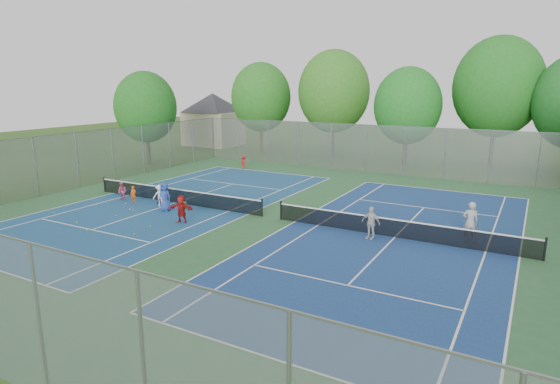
# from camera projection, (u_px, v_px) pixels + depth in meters

# --- Properties ---
(ground) EXTENTS (120.00, 120.00, 0.00)m
(ground) POSITION_uv_depth(u_px,v_px,m) (271.00, 218.00, 26.20)
(ground) COLOR #2C4E18
(ground) RESTS_ON ground
(court_pad) EXTENTS (32.00, 32.00, 0.01)m
(court_pad) POSITION_uv_depth(u_px,v_px,m) (271.00, 218.00, 26.20)
(court_pad) COLOR #2B5C33
(court_pad) RESTS_ON ground
(court_left) EXTENTS (10.97, 23.77, 0.01)m
(court_left) POSITION_uv_depth(u_px,v_px,m) (176.00, 203.00, 29.50)
(court_left) COLOR navy
(court_left) RESTS_ON court_pad
(court_right) EXTENTS (10.97, 23.77, 0.01)m
(court_right) POSITION_uv_depth(u_px,v_px,m) (395.00, 237.00, 22.89)
(court_right) COLOR navy
(court_right) RESTS_ON court_pad
(net_left) EXTENTS (12.87, 0.10, 0.91)m
(net_left) POSITION_uv_depth(u_px,v_px,m) (175.00, 196.00, 29.40)
(net_left) COLOR black
(net_left) RESTS_ON ground
(net_right) EXTENTS (12.87, 0.10, 0.91)m
(net_right) POSITION_uv_depth(u_px,v_px,m) (395.00, 229.00, 22.79)
(net_right) COLOR black
(net_right) RESTS_ON ground
(fence_north) EXTENTS (32.00, 0.10, 4.00)m
(fence_north) POSITION_uv_depth(u_px,v_px,m) (366.00, 149.00, 39.37)
(fence_north) COLOR gray
(fence_north) RESTS_ON ground
(fence_west) EXTENTS (0.10, 32.00, 4.00)m
(fence_west) POSITION_uv_depth(u_px,v_px,m) (77.00, 160.00, 33.31)
(fence_west) COLOR gray
(fence_west) RESTS_ON ground
(house) EXTENTS (11.03, 11.03, 7.30)m
(house) POSITION_uv_depth(u_px,v_px,m) (213.00, 110.00, 56.07)
(house) COLOR #B7A88C
(house) RESTS_ON ground
(tree_nw) EXTENTS (6.40, 6.40, 9.58)m
(tree_nw) POSITION_uv_depth(u_px,v_px,m) (261.00, 97.00, 50.21)
(tree_nw) COLOR #443326
(tree_nw) RESTS_ON ground
(tree_nl) EXTENTS (7.20, 7.20, 10.69)m
(tree_nl) POSITION_uv_depth(u_px,v_px,m) (334.00, 92.00, 47.13)
(tree_nl) COLOR #443326
(tree_nl) RESTS_ON ground
(tree_nc) EXTENTS (6.00, 6.00, 8.85)m
(tree_nc) POSITION_uv_depth(u_px,v_px,m) (408.00, 106.00, 41.91)
(tree_nc) COLOR #443326
(tree_nc) RESTS_ON ground
(tree_nr) EXTENTS (7.60, 7.60, 11.42)m
(tree_nr) POSITION_uv_depth(u_px,v_px,m) (498.00, 87.00, 40.78)
(tree_nr) COLOR #443326
(tree_nr) RESTS_ON ground
(tree_side_w) EXTENTS (5.60, 5.60, 8.47)m
(tree_side_w) POSITION_uv_depth(u_px,v_px,m) (146.00, 107.00, 42.50)
(tree_side_w) COLOR #443326
(tree_side_w) RESTS_ON ground
(ball_crate) EXTENTS (0.43, 0.43, 0.29)m
(ball_crate) POSITION_uv_depth(u_px,v_px,m) (166.00, 207.00, 27.96)
(ball_crate) COLOR #1730B1
(ball_crate) RESTS_ON ground
(ball_hopper) EXTENTS (0.28, 0.28, 0.49)m
(ball_hopper) POSITION_uv_depth(u_px,v_px,m) (184.00, 206.00, 27.90)
(ball_hopper) COLOR green
(ball_hopper) RESTS_ON ground
(student_a) EXTENTS (0.46, 0.37, 1.10)m
(student_a) POSITION_uv_depth(u_px,v_px,m) (133.00, 195.00, 29.38)
(student_a) COLOR #D55514
(student_a) RESTS_ON ground
(student_b) EXTENTS (0.64, 0.52, 1.20)m
(student_b) POSITION_uv_depth(u_px,v_px,m) (122.00, 192.00, 29.97)
(student_b) COLOR #CB4F70
(student_b) RESTS_ON ground
(student_c) EXTENTS (1.00, 0.86, 1.34)m
(student_c) POSITION_uv_depth(u_px,v_px,m) (160.00, 195.00, 28.62)
(student_c) COLOR white
(student_c) RESTS_ON ground
(student_d) EXTENTS (0.74, 0.58, 1.17)m
(student_d) POSITION_uv_depth(u_px,v_px,m) (159.00, 194.00, 29.23)
(student_d) COLOR black
(student_d) RESTS_ON ground
(student_e) EXTENTS (0.87, 0.59, 1.71)m
(student_e) POSITION_uv_depth(u_px,v_px,m) (165.00, 197.00, 27.44)
(student_e) COLOR #294598
(student_e) RESTS_ON ground
(student_f) EXTENTS (1.50, 0.83, 1.54)m
(student_f) POSITION_uv_depth(u_px,v_px,m) (181.00, 209.00, 25.16)
(student_f) COLOR #A21817
(student_f) RESTS_ON ground
(child_far_baseline) EXTENTS (0.87, 0.71, 1.18)m
(child_far_baseline) POSITION_uv_depth(u_px,v_px,m) (244.00, 162.00, 41.12)
(child_far_baseline) COLOR #B21919
(child_far_baseline) RESTS_ON ground
(instructor) EXTENTS (0.82, 0.65, 1.97)m
(instructor) POSITION_uv_depth(u_px,v_px,m) (470.00, 222.00, 22.08)
(instructor) COLOR #969799
(instructor) RESTS_ON ground
(teen_court_b) EXTENTS (1.00, 0.54, 1.63)m
(teen_court_b) POSITION_uv_depth(u_px,v_px,m) (371.00, 223.00, 22.55)
(teen_court_b) COLOR beige
(teen_court_b) RESTS_ON ground
(tennis_ball_0) EXTENTS (0.07, 0.07, 0.07)m
(tennis_ball_0) POSITION_uv_depth(u_px,v_px,m) (134.00, 234.00, 23.27)
(tennis_ball_0) COLOR #B5D732
(tennis_ball_0) RESTS_ON ground
(tennis_ball_1) EXTENTS (0.07, 0.07, 0.07)m
(tennis_ball_1) POSITION_uv_depth(u_px,v_px,m) (97.00, 205.00, 28.97)
(tennis_ball_1) COLOR #CFED37
(tennis_ball_1) RESTS_ON ground
(tennis_ball_2) EXTENTS (0.07, 0.07, 0.07)m
(tennis_ball_2) POSITION_uv_depth(u_px,v_px,m) (77.00, 223.00, 25.19)
(tennis_ball_2) COLOR yellow
(tennis_ball_2) RESTS_ON ground
(tennis_ball_3) EXTENTS (0.07, 0.07, 0.07)m
(tennis_ball_3) POSITION_uv_depth(u_px,v_px,m) (87.00, 230.00, 23.89)
(tennis_ball_3) COLOR yellow
(tennis_ball_3) RESTS_ON ground
(tennis_ball_4) EXTENTS (0.07, 0.07, 0.07)m
(tennis_ball_4) POSITION_uv_depth(u_px,v_px,m) (54.00, 213.00, 27.07)
(tennis_ball_4) COLOR gold
(tennis_ball_4) RESTS_ON ground
(tennis_ball_5) EXTENTS (0.07, 0.07, 0.07)m
(tennis_ball_5) POSITION_uv_depth(u_px,v_px,m) (130.00, 210.00, 27.82)
(tennis_ball_5) COLOR #E4F238
(tennis_ball_5) RESTS_ON ground
(tennis_ball_6) EXTENTS (0.07, 0.07, 0.07)m
(tennis_ball_6) POSITION_uv_depth(u_px,v_px,m) (116.00, 216.00, 26.55)
(tennis_ball_6) COLOR #BCD732
(tennis_ball_6) RESTS_ON ground
(tennis_ball_7) EXTENTS (0.07, 0.07, 0.07)m
(tennis_ball_7) POSITION_uv_depth(u_px,v_px,m) (126.00, 204.00, 29.23)
(tennis_ball_7) COLOR #E8F539
(tennis_ball_7) RESTS_ON ground
(tennis_ball_8) EXTENTS (0.07, 0.07, 0.07)m
(tennis_ball_8) POSITION_uv_depth(u_px,v_px,m) (133.00, 211.00, 27.60)
(tennis_ball_8) COLOR yellow
(tennis_ball_8) RESTS_ON ground
(tennis_ball_9) EXTENTS (0.07, 0.07, 0.07)m
(tennis_ball_9) POSITION_uv_depth(u_px,v_px,m) (150.00, 226.00, 24.58)
(tennis_ball_9) COLOR #C0D832
(tennis_ball_9) RESTS_ON ground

